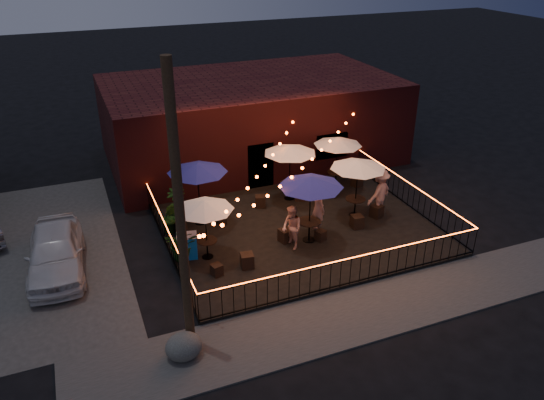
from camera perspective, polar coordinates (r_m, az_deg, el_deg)
The scene contains 36 objects.
ground at distance 19.06m, azimuth 5.33°, elevation -6.17°, with size 110.00×110.00×0.00m, color black.
patio at distance 20.55m, azimuth 2.82°, elevation -3.20°, with size 10.00×8.00×0.15m, color black.
sidewalk at distance 16.78m, azimuth 10.43°, elevation -11.62°, with size 18.00×2.50×0.05m, color #3C3B38.
brick_building at distance 26.91m, azimuth -2.28°, elevation 8.70°, with size 14.00×8.00×4.00m.
utility_pole at distance 13.31m, azimuth -9.84°, elevation -2.02°, with size 0.26×0.26×8.00m, color #322514.
fence_front at distance 17.25m, azimuth 8.44°, elevation -7.62°, with size 10.00×0.04×1.04m.
fence_left at distance 18.96m, azimuth -11.06°, elevation -4.43°, with size 0.04×8.00×1.04m.
fence_right at distance 22.62m, azimuth 14.46°, elevation 0.56°, with size 0.04×8.00×1.04m.
festoon_lights at distance 18.82m, azimuth 0.57°, elevation 2.26°, with size 10.02×8.72×1.32m.
cafe_table_0 at distance 17.87m, azimuth -7.27°, elevation -0.66°, with size 2.45×2.45×2.20m.
cafe_table_1 at distance 20.03m, azimuth -8.05°, elevation 3.36°, with size 2.88×2.88×2.53m.
cafe_table_2 at distance 18.65m, azimuth 4.20°, elevation 1.88°, with size 2.95×2.95×2.57m.
cafe_table_3 at distance 21.85m, azimuth 1.95°, elevation 5.40°, with size 2.23×2.23×2.43m.
cafe_table_4 at distance 20.71m, azimuth 9.26°, elevation 3.74°, with size 2.72×2.72×2.41m.
cafe_table_5 at distance 23.18m, azimuth 7.10°, elevation 6.21°, with size 2.45×2.45×2.32m.
bistro_chair_0 at distance 17.80m, azimuth -5.97°, elevation -7.48°, with size 0.34×0.34×0.40m, color black.
bistro_chair_1 at distance 18.09m, azimuth -2.70°, elevation -6.53°, with size 0.43×0.43×0.51m, color black.
bistro_chair_2 at distance 20.26m, azimuth -9.74°, elevation -3.05°, with size 0.40×0.40×0.47m, color black.
bistro_chair_3 at distance 20.85m, azimuth -5.33°, elevation -1.94°, with size 0.34×0.34×0.41m, color black.
bistro_chair_4 at distance 19.52m, azimuth 1.43°, elevation -3.82°, with size 0.42×0.42×0.50m, color black.
bistro_chair_5 at distance 19.68m, azimuth 5.23°, elevation -3.81°, with size 0.34×0.34×0.40m, color black.
bistro_chair_6 at distance 21.96m, azimuth -1.28°, elevation -0.13°, with size 0.41×0.41×0.49m, color black.
bistro_chair_7 at distance 22.57m, azimuth 3.03°, elevation 0.63°, with size 0.43×0.43×0.50m, color black.
bistro_chair_8 at distance 20.67m, azimuth 9.12°, elevation -2.30°, with size 0.42×0.42×0.50m, color black.
bistro_chair_9 at distance 21.58m, azimuth 11.19°, elevation -1.18°, with size 0.42×0.42×0.50m, color black.
bistro_chair_10 at distance 22.93m, azimuth 6.37°, elevation 0.85°, with size 0.38×0.38×0.45m, color black.
bistro_chair_11 at distance 24.08m, azimuth 9.12°, elevation 2.03°, with size 0.41×0.41×0.48m, color black.
patron_a at distance 19.91m, azimuth 4.96°, elevation -0.95°, with size 0.69×0.46×1.90m, color tan.
patron_b at distance 18.86m, azimuth 2.15°, elevation -3.00°, with size 0.80×0.62×1.64m, color tan.
patron_c at distance 21.42m, azimuth 11.46°, elevation 0.80°, with size 1.28×0.74×1.98m, color tan.
potted_shrub_a at distance 18.59m, azimuth -9.59°, elevation -4.59°, with size 1.12×0.97×1.24m, color #15370C.
potted_shrub_b at distance 20.26m, azimuth -10.89°, elevation -1.83°, with size 0.71×0.57×1.29m, color #123912.
potted_shrub_c at distance 21.21m, azimuth -10.25°, elevation -0.40°, with size 0.72×0.72×1.29m, color #143A0C.
cooler at distance 18.70m, azimuth -9.08°, elevation -4.89°, with size 0.78×0.62×0.92m.
boulder at distance 14.99m, azimuth -9.48°, elevation -15.29°, with size 0.95×0.81×0.74m, color #484843.
car_white at distance 19.31m, azimuth -22.28°, elevation -5.17°, with size 1.79×4.44×1.51m, color white.
Camera 1 is at (-7.60, -14.11, 10.31)m, focal length 35.00 mm.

